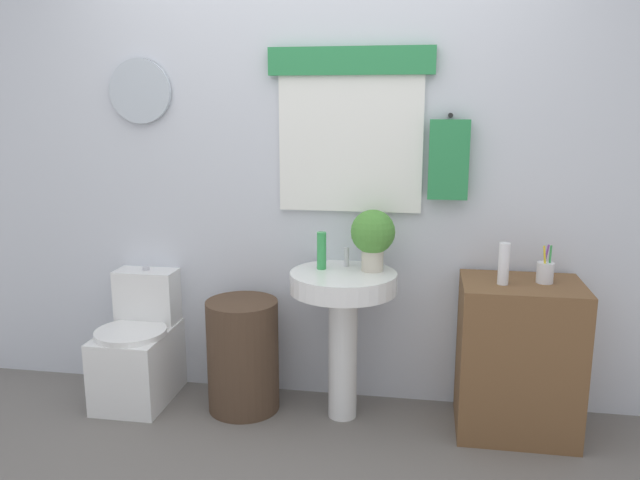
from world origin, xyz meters
The scene contains 10 objects.
back_wall centered at (0.00, 1.15, 1.30)m, with size 4.40×0.18×2.60m.
toilet centered at (-0.95, 0.88, 0.28)m, with size 0.38×0.51×0.72m.
laundry_hamper centered at (-0.35, 0.85, 0.30)m, with size 0.38×0.38×0.60m, color #4C3828.
pedestal_sink centered at (0.19, 0.85, 0.60)m, with size 0.54×0.54×0.78m.
faucet centered at (0.19, 0.97, 0.83)m, with size 0.03×0.03×0.10m, color silver.
wooden_cabinet centered at (1.07, 0.85, 0.39)m, with size 0.58×0.44×0.77m, color brown.
soap_bottle centered at (0.07, 0.90, 0.88)m, with size 0.05×0.05×0.19m, color green.
potted_plant centered at (0.33, 0.91, 0.97)m, with size 0.22×0.22×0.31m.
lotion_bottle centered at (0.96, 0.81, 0.87)m, with size 0.05×0.05×0.20m, color white.
toothbrush_cup centered at (1.17, 0.87, 0.82)m, with size 0.08×0.08×0.19m.
Camera 1 is at (0.58, -2.19, 1.61)m, focal length 35.30 mm.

